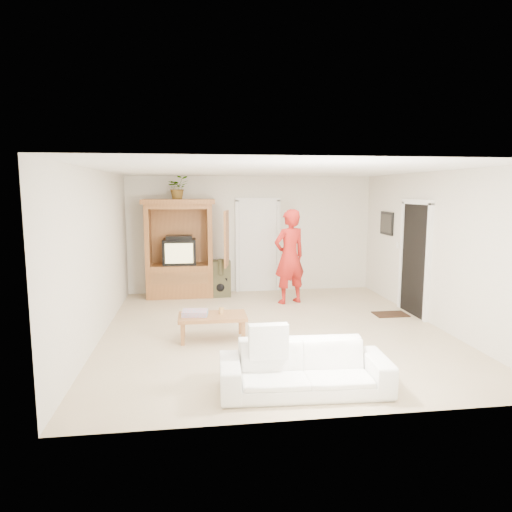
{
  "coord_description": "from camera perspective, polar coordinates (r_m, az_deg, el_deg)",
  "views": [
    {
      "loc": [
        -1.28,
        -7.19,
        2.28
      ],
      "look_at": [
        -0.22,
        0.6,
        1.15
      ],
      "focal_mm": 32.0,
      "sensor_mm": 36.0,
      "label": 1
    }
  ],
  "objects": [
    {
      "name": "floor",
      "position": [
        7.65,
        2.25,
        -9.17
      ],
      "size": [
        6.0,
        6.0,
        0.0
      ],
      "primitive_type": "plane",
      "color": "tan",
      "rests_on": "ground"
    },
    {
      "name": "ceiling",
      "position": [
        7.31,
        2.37,
        10.69
      ],
      "size": [
        6.0,
        6.0,
        0.0
      ],
      "primitive_type": "plane",
      "rotation": [
        3.14,
        0.0,
        0.0
      ],
      "color": "white",
      "rests_on": "floor"
    },
    {
      "name": "wall_back",
      "position": [
        10.31,
        -0.61,
        2.73
      ],
      "size": [
        5.5,
        0.0,
        5.5
      ],
      "primitive_type": "plane",
      "rotation": [
        1.57,
        0.0,
        0.0
      ],
      "color": "silver",
      "rests_on": "floor"
    },
    {
      "name": "wall_front",
      "position": [
        4.49,
        9.04,
        -4.53
      ],
      "size": [
        5.5,
        0.0,
        5.5
      ],
      "primitive_type": "plane",
      "rotation": [
        -1.57,
        0.0,
        0.0
      ],
      "color": "silver",
      "rests_on": "floor"
    },
    {
      "name": "wall_left",
      "position": [
        7.4,
        -19.15,
        0.12
      ],
      "size": [
        0.0,
        6.0,
        6.0
      ],
      "primitive_type": "plane",
      "rotation": [
        1.57,
        0.0,
        1.57
      ],
      "color": "silver",
      "rests_on": "floor"
    },
    {
      "name": "wall_right",
      "position": [
        8.3,
        21.35,
        0.84
      ],
      "size": [
        0.0,
        6.0,
        6.0
      ],
      "primitive_type": "plane",
      "rotation": [
        1.57,
        0.0,
        -1.57
      ],
      "color": "silver",
      "rests_on": "floor"
    },
    {
      "name": "armoire",
      "position": [
        9.95,
        -9.4,
        0.15
      ],
      "size": [
        1.82,
        1.14,
        2.1
      ],
      "color": "#995F2F",
      "rests_on": "floor"
    },
    {
      "name": "door_back",
      "position": [
        10.33,
        0.24,
        1.18
      ],
      "size": [
        0.85,
        0.05,
        2.04
      ],
      "primitive_type": "cube",
      "color": "white",
      "rests_on": "floor"
    },
    {
      "name": "doorway_right",
      "position": [
        8.85,
        19.24,
        -0.47
      ],
      "size": [
        0.05,
        0.9,
        2.04
      ],
      "primitive_type": "cube",
      "color": "black",
      "rests_on": "floor"
    },
    {
      "name": "framed_picture",
      "position": [
        9.96,
        16.04,
        3.95
      ],
      "size": [
        0.03,
        0.6,
        0.48
      ],
      "primitive_type": "cube",
      "color": "black",
      "rests_on": "wall_right"
    },
    {
      "name": "doormat",
      "position": [
        8.87,
        16.46,
        -7.0
      ],
      "size": [
        0.6,
        0.4,
        0.02
      ],
      "primitive_type": "cube",
      "color": "#382316",
      "rests_on": "floor"
    },
    {
      "name": "plant",
      "position": [
        9.82,
        -9.75,
        8.43
      ],
      "size": [
        0.51,
        0.47,
        0.49
      ],
      "primitive_type": "imported",
      "rotation": [
        0.0,
        0.0,
        0.24
      ],
      "color": "#4C7238",
      "rests_on": "armoire"
    },
    {
      "name": "man",
      "position": [
        9.24,
        4.22,
        -0.07
      ],
      "size": [
        0.82,
        0.68,
        1.91
      ],
      "primitive_type": "imported",
      "rotation": [
        0.0,
        0.0,
        3.5
      ],
      "color": "#B31D17",
      "rests_on": "floor"
    },
    {
      "name": "sofa",
      "position": [
        5.36,
        6.07,
        -13.76
      ],
      "size": [
        1.95,
        0.84,
        0.56
      ],
      "primitive_type": "imported",
      "rotation": [
        0.0,
        0.0,
        -0.05
      ],
      "color": "white",
      "rests_on": "floor"
    },
    {
      "name": "coffee_table",
      "position": [
        7.1,
        -5.46,
        -7.73
      ],
      "size": [
        1.04,
        0.57,
        0.39
      ],
      "rotation": [
        0.0,
        0.0,
        0.0
      ],
      "color": "#9B6235",
      "rests_on": "floor"
    },
    {
      "name": "towel",
      "position": [
        7.07,
        -7.63,
        -7.07
      ],
      "size": [
        0.41,
        0.32,
        0.08
      ],
      "primitive_type": "cube",
      "rotation": [
        0.0,
        0.0,
        -0.11
      ],
      "color": "#F5515B",
      "rests_on": "coffee_table"
    },
    {
      "name": "candle",
      "position": [
        7.13,
        -4.34,
        -6.82
      ],
      "size": [
        0.08,
        0.08,
        0.1
      ],
      "primitive_type": "cylinder",
      "color": "tan",
      "rests_on": "coffee_table"
    },
    {
      "name": "backpack_black",
      "position": [
        9.94,
        -4.54,
        -3.83
      ],
      "size": [
        0.38,
        0.26,
        0.43
      ],
      "primitive_type": null,
      "rotation": [
        0.0,
        0.0,
        -0.17
      ],
      "color": "black",
      "rests_on": "floor"
    },
    {
      "name": "backpack_olive",
      "position": [
        9.91,
        -4.47,
        -2.81
      ],
      "size": [
        0.43,
        0.33,
        0.79
      ],
      "primitive_type": null,
      "rotation": [
        0.0,
        0.0,
        0.05
      ],
      "color": "#47442B",
      "rests_on": "floor"
    }
  ]
}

